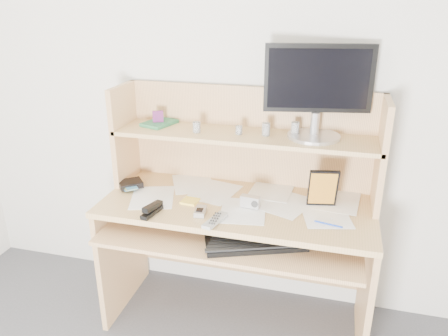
% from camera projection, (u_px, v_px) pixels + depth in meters
% --- Properties ---
extents(back_wall, '(3.60, 0.04, 2.50)m').
position_uv_depth(back_wall, '(252.00, 95.00, 2.36)').
color(back_wall, silver).
rests_on(back_wall, floor).
extents(desk, '(1.40, 0.70, 1.30)m').
position_uv_depth(desk, '(240.00, 206.00, 2.35)').
color(desk, tan).
rests_on(desk, floor).
extents(paper_clutter, '(1.32, 0.54, 0.01)m').
position_uv_depth(paper_clutter, '(237.00, 203.00, 2.26)').
color(paper_clutter, white).
rests_on(paper_clutter, desk).
extents(keyboard, '(0.50, 0.33, 0.03)m').
position_uv_depth(keyboard, '(256.00, 242.00, 2.06)').
color(keyboard, black).
rests_on(keyboard, desk).
extents(tv_remote, '(0.09, 0.17, 0.02)m').
position_uv_depth(tv_remote, '(215.00, 220.00, 2.06)').
color(tv_remote, '#A1A29D').
rests_on(tv_remote, paper_clutter).
extents(flip_phone, '(0.06, 0.10, 0.03)m').
position_uv_depth(flip_phone, '(200.00, 211.00, 2.14)').
color(flip_phone, '#A4A3A6').
rests_on(flip_phone, paper_clutter).
extents(stapler, '(0.07, 0.15, 0.04)m').
position_uv_depth(stapler, '(152.00, 209.00, 2.13)').
color(stapler, black).
rests_on(stapler, paper_clutter).
extents(wallet, '(0.16, 0.16, 0.03)m').
position_uv_depth(wallet, '(130.00, 184.00, 2.43)').
color(wallet, black).
rests_on(wallet, paper_clutter).
extents(sticky_note_pad, '(0.09, 0.09, 0.01)m').
position_uv_depth(sticky_note_pad, '(190.00, 201.00, 2.27)').
color(sticky_note_pad, '#F7F741').
rests_on(sticky_note_pad, desk).
extents(digital_camera, '(0.10, 0.05, 0.06)m').
position_uv_depth(digital_camera, '(250.00, 202.00, 2.19)').
color(digital_camera, '#B5B5B7').
rests_on(digital_camera, paper_clutter).
extents(game_case, '(0.15, 0.04, 0.20)m').
position_uv_depth(game_case, '(323.00, 188.00, 2.17)').
color(game_case, black).
rests_on(game_case, paper_clutter).
extents(blue_pen, '(0.13, 0.04, 0.01)m').
position_uv_depth(blue_pen, '(328.00, 224.00, 2.03)').
color(blue_pen, '#173CB1').
rests_on(blue_pen, paper_clutter).
extents(card_box, '(0.06, 0.04, 0.08)m').
position_uv_depth(card_box, '(158.00, 118.00, 2.40)').
color(card_box, maroon).
rests_on(card_box, desk).
extents(shelf_book, '(0.18, 0.21, 0.02)m').
position_uv_depth(shelf_book, '(159.00, 123.00, 2.42)').
color(shelf_book, '#34825B').
rests_on(shelf_book, desk).
extents(chip_stack_a, '(0.05, 0.05, 0.06)m').
position_uv_depth(chip_stack_a, '(197.00, 127.00, 2.28)').
color(chip_stack_a, black).
rests_on(chip_stack_a, desk).
extents(chip_stack_b, '(0.05, 0.05, 0.07)m').
position_uv_depth(chip_stack_b, '(266.00, 129.00, 2.23)').
color(chip_stack_b, white).
rests_on(chip_stack_b, desk).
extents(chip_stack_c, '(0.04, 0.04, 0.04)m').
position_uv_depth(chip_stack_c, '(239.00, 130.00, 2.25)').
color(chip_stack_c, black).
rests_on(chip_stack_c, desk).
extents(chip_stack_d, '(0.05, 0.05, 0.07)m').
position_uv_depth(chip_stack_d, '(295.00, 129.00, 2.22)').
color(chip_stack_d, white).
rests_on(chip_stack_d, desk).
extents(monitor, '(0.53, 0.27, 0.46)m').
position_uv_depth(monitor, '(318.00, 89.00, 2.14)').
color(monitor, silver).
rests_on(monitor, desk).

